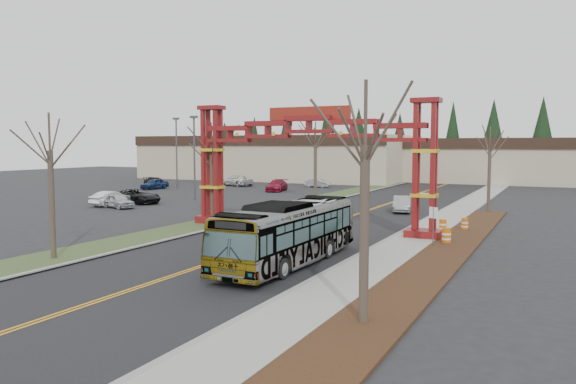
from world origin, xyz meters
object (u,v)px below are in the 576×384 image
Objects in this scene: parked_car_far_a at (318,183)px; bare_tree_right_near at (365,147)px; barrel_south at (446,236)px; barrel_north at (465,224)px; gateway_arch at (309,145)px; silver_sedan at (402,204)px; parked_car_near_c at (137,196)px; parked_car_mid_a at (277,185)px; bare_tree_right_far at (490,149)px; parked_car_mid_b at (154,184)px; retail_building_west at (279,157)px; parked_car_near_a at (118,201)px; barrel_mid at (443,226)px; parked_car_far_b at (236,181)px; light_pole_mid at (176,148)px; transit_bus at (289,233)px; retail_building_east at (523,160)px; bare_tree_median_near at (50,152)px; light_pole_far at (308,150)px; bare_tree_median_far at (315,144)px; street_sign at (433,219)px; bare_tree_median_mid at (212,154)px; parked_car_far_c at (156,182)px; parked_car_near_b at (111,198)px.

parked_car_far_a is 0.47× the size of bare_tree_right_near.
barrel_south is 1.12× the size of barrel_north.
silver_sedan is at bearing 77.40° from gateway_arch.
parked_car_mid_a is at bearing -6.49° from parked_car_near_c.
parked_car_mid_b is at bearing 169.82° from bare_tree_right_far.
retail_building_west is 12.17× the size of parked_car_far_a.
barrel_south is at bearing -79.50° from silver_sedan.
bare_tree_right_far is (31.94, 11.61, 4.94)m from parked_car_near_a.
barrel_north is (27.15, -24.01, -0.29)m from parked_car_mid_a.
retail_building_west is at bearing 119.09° from bare_tree_right_near.
bare_tree_right_near reaches higher than parked_car_far_a.
bare_tree_right_near is (10.00, -17.93, -0.06)m from gateway_arch.
parked_car_near_a is at bearing 176.47° from barrel_mid.
parked_car_far_a is 0.68× the size of parked_car_far_b.
light_pole_mid is at bearing 133.11° from bare_tree_right_near.
transit_bus is 11.42× the size of barrel_south.
retail_building_east reaches higher than parked_car_mid_b.
parked_car_mid_b is 0.51× the size of bare_tree_right_near.
barrel_north is at bearing -135.41° from parked_car_far_a.
silver_sedan is 4.32× the size of barrel_south.
parked_car_near_c is 25.77m from parked_car_far_b.
light_pole_far is (-11.59, 58.60, -0.41)m from bare_tree_median_near.
bare_tree_median_far is 27.98m from barrel_south.
parked_car_near_c is 29.22m from parked_car_far_a.
street_sign is at bearing -84.75° from barrel_mid.
retail_building_east is at bearing 73.81° from bare_tree_median_mid.
silver_sedan reaches higher than parked_car_far_c.
barrel_mid reaches higher than barrel_north.
light_pole_far reaches higher than street_sign.
parked_car_near_c reaches higher than parked_car_mid_b.
bare_tree_median_far is 9.04× the size of barrel_mid.
bare_tree_median_mid reaches higher than barrel_north.
light_pole_far reaches higher than parked_car_near_a.
parked_car_mid_a reaches higher than parked_car_far_a.
parked_car_mid_a is 0.62× the size of bare_tree_right_near.
street_sign is at bearing -58.26° from light_pole_far.
light_pole_far reaches higher than retail_building_east.
retail_building_east is 9.71× the size of parked_car_near_a.
parked_car_far_b is (-3.82, 25.49, 0.02)m from parked_car_near_c.
parked_car_mid_a is 11.25m from parked_car_far_b.
parked_car_near_b is 1.84× the size of street_sign.
retail_building_east reaches higher than parked_car_near_b.
retail_building_east reaches higher than parked_car_near_a.
transit_bus is at bearing -112.03° from barrel_north.
retail_building_east is at bearing 89.25° from street_sign.
bare_tree_median_mid is at bearing -110.66° from parked_car_near_c.
bare_tree_right_near is (37.03, -52.41, 5.15)m from parked_car_far_b.
retail_building_west is (-30.00, 53.96, -2.22)m from gateway_arch.
parked_car_mid_b is at bearing -178.07° from parked_car_mid_a.
street_sign is (17.15, -22.37, -4.39)m from bare_tree_median_far.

